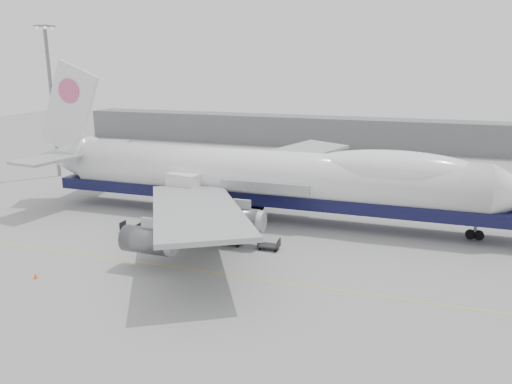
% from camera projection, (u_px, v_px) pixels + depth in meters
% --- Properties ---
extents(ground, '(260.00, 260.00, 0.00)m').
position_uv_depth(ground, '(232.00, 250.00, 53.49)').
color(ground, gray).
rests_on(ground, ground).
extents(apron_line, '(60.00, 0.15, 0.01)m').
position_uv_depth(apron_line, '(209.00, 272.00, 47.98)').
color(apron_line, gold).
rests_on(apron_line, ground).
extents(hangar, '(110.00, 8.00, 7.00)m').
position_uv_depth(hangar, '(298.00, 131.00, 119.88)').
color(hangar, slate).
rests_on(hangar, ground).
extents(floodlight_mast, '(2.40, 2.40, 25.43)m').
position_uv_depth(floodlight_mast, '(51.00, 94.00, 84.77)').
color(floodlight_mast, slate).
rests_on(floodlight_mast, ground).
extents(airliner, '(67.00, 55.30, 19.98)m').
position_uv_depth(airliner, '(270.00, 176.00, 62.87)').
color(airliner, white).
rests_on(airliner, ground).
extents(catering_truck, '(4.92, 3.83, 6.00)m').
position_uv_depth(catering_truck, '(185.00, 193.00, 63.38)').
color(catering_truck, '#182848').
rests_on(catering_truck, ground).
extents(traffic_cone, '(0.38, 0.38, 0.56)m').
position_uv_depth(traffic_cone, '(35.00, 276.00, 46.53)').
color(traffic_cone, '#FF570D').
rests_on(traffic_cone, ground).
extents(dolly_0, '(2.30, 1.35, 1.30)m').
position_uv_depth(dolly_0, '(131.00, 229.00, 58.85)').
color(dolly_0, '#2D2D30').
rests_on(dolly_0, ground).
extents(dolly_1, '(2.30, 1.35, 1.30)m').
position_uv_depth(dolly_1, '(163.00, 232.00, 57.54)').
color(dolly_1, '#2D2D30').
rests_on(dolly_1, ground).
extents(dolly_2, '(2.30, 1.35, 1.30)m').
position_uv_depth(dolly_2, '(197.00, 236.00, 56.24)').
color(dolly_2, '#2D2D30').
rests_on(dolly_2, ground).
extents(dolly_3, '(2.30, 1.35, 1.30)m').
position_uv_depth(dolly_3, '(232.00, 240.00, 54.93)').
color(dolly_3, '#2D2D30').
rests_on(dolly_3, ground).
extents(dolly_4, '(2.30, 1.35, 1.30)m').
position_uv_depth(dolly_4, '(269.00, 245.00, 53.62)').
color(dolly_4, '#2D2D30').
rests_on(dolly_4, ground).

